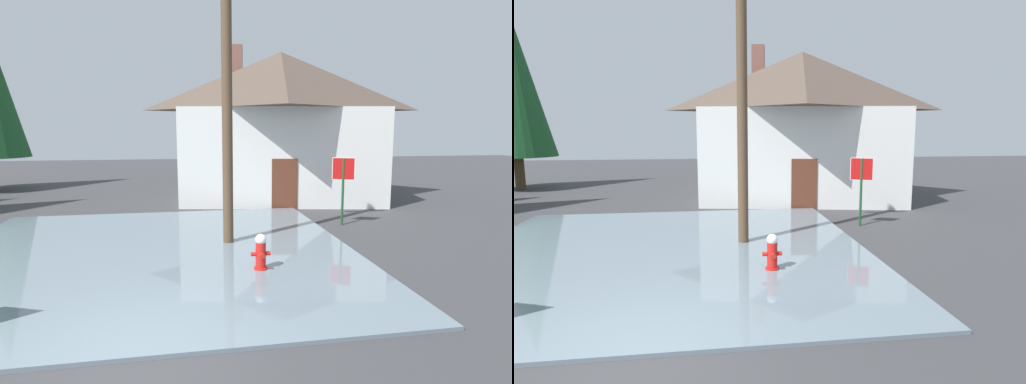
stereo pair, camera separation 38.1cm
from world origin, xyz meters
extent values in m
cube|color=#38383A|center=(0.00, 0.00, -0.05)|extent=(80.00, 80.00, 0.10)
cube|color=slate|center=(-0.14, 4.98, 0.03)|extent=(10.20, 10.10, 0.07)
cylinder|color=red|center=(2.34, 3.16, 0.05)|extent=(0.31, 0.31, 0.10)
cylinder|color=red|center=(2.34, 3.16, 0.39)|extent=(0.23, 0.23, 0.57)
sphere|color=white|center=(2.34, 3.16, 0.74)|extent=(0.25, 0.25, 0.25)
cylinder|color=red|center=(2.17, 3.16, 0.41)|extent=(0.10, 0.09, 0.09)
cylinder|color=red|center=(2.50, 3.16, 0.41)|extent=(0.10, 0.09, 0.09)
cylinder|color=red|center=(2.34, 2.99, 0.41)|extent=(0.11, 0.10, 0.11)
cylinder|color=brown|center=(1.88, 5.48, 4.58)|extent=(0.28, 0.28, 9.16)
cylinder|color=#1E4C28|center=(5.83, 7.16, 1.10)|extent=(0.08, 0.08, 2.21)
cube|color=white|center=(5.83, 7.16, 1.87)|extent=(0.67, 0.32, 0.73)
cube|color=red|center=(5.83, 7.16, 1.87)|extent=(0.64, 0.31, 0.68)
cube|color=silver|center=(5.21, 13.42, 2.00)|extent=(9.44, 8.06, 4.01)
pyramid|color=brown|center=(5.21, 13.42, 5.31)|extent=(10.20, 8.70, 2.60)
cube|color=brown|center=(3.37, 14.98, 5.96)|extent=(0.70, 0.70, 2.34)
cube|color=#592D1E|center=(4.61, 10.12, 1.00)|extent=(0.99, 0.24, 2.00)
camera|label=1|loc=(0.69, -5.45, 3.11)|focal=28.92mm
camera|label=2|loc=(1.07, -5.51, 3.11)|focal=28.92mm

